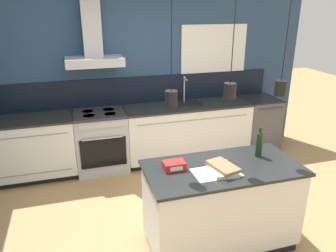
{
  "coord_description": "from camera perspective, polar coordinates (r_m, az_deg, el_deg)",
  "views": [
    {
      "loc": [
        -0.99,
        -2.97,
        2.41
      ],
      "look_at": [
        0.03,
        0.5,
        1.05
      ],
      "focal_mm": 35.0,
      "sensor_mm": 36.0,
      "label": 1
    }
  ],
  "objects": [
    {
      "name": "ground_plane",
      "position": [
        3.95,
        1.69,
        -16.99
      ],
      "size": [
        16.0,
        16.0,
        0.0
      ],
      "primitive_type": "plane",
      "color": "tan",
      "rests_on": "ground"
    },
    {
      "name": "wall_back",
      "position": [
        5.17,
        -5.45,
        8.73
      ],
      "size": [
        5.6,
        2.52,
        2.6
      ],
      "color": "navy",
      "rests_on": "ground_plane"
    },
    {
      "name": "oven_range",
      "position": [
        5.06,
        -11.55,
        -2.57
      ],
      "size": [
        0.76,
        0.66,
        0.91
      ],
      "color": "#B5B5BA",
      "rests_on": "ground_plane"
    },
    {
      "name": "counter_run_left",
      "position": [
        5.1,
        -23.2,
        -3.62
      ],
      "size": [
        1.33,
        0.64,
        0.91
      ],
      "color": "black",
      "rests_on": "ground_plane"
    },
    {
      "name": "dishwasher",
      "position": [
        5.87,
        15.37,
        0.4
      ],
      "size": [
        0.59,
        0.65,
        0.91
      ],
      "color": "#4C4C51",
      "rests_on": "ground_plane"
    },
    {
      "name": "bottle_on_island",
      "position": [
        3.51,
        15.59,
        -3.06
      ],
      "size": [
        0.07,
        0.07,
        0.32
      ],
      "color": "#193319",
      "rests_on": "kitchen_island"
    },
    {
      "name": "kitchen_island",
      "position": [
        3.5,
        9.17,
        -13.54
      ],
      "size": [
        1.54,
        0.76,
        0.91
      ],
      "color": "black",
      "rests_on": "ground_plane"
    },
    {
      "name": "book_stack",
      "position": [
        3.17,
        9.47,
        -7.26
      ],
      "size": [
        0.25,
        0.35,
        0.07
      ],
      "color": "silver",
      "rests_on": "kitchen_island"
    },
    {
      "name": "red_supply_box",
      "position": [
        3.16,
        1.08,
        -6.89
      ],
      "size": [
        0.21,
        0.15,
        0.08
      ],
      "color": "red",
      "rests_on": "kitchen_island"
    },
    {
      "name": "paper_pile",
      "position": [
        3.15,
        8.41,
        -8.01
      ],
      "size": [
        0.44,
        0.28,
        0.01
      ],
      "color": "silver",
      "rests_on": "kitchen_island"
    },
    {
      "name": "counter_run_sink",
      "position": [
        5.33,
        3.35,
        -0.87
      ],
      "size": [
        2.02,
        0.64,
        1.33
      ],
      "color": "black",
      "rests_on": "ground_plane"
    }
  ]
}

